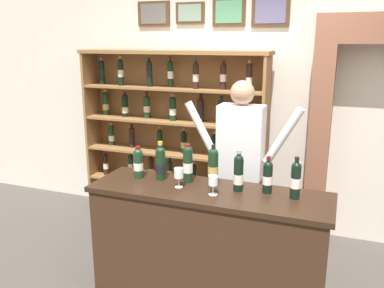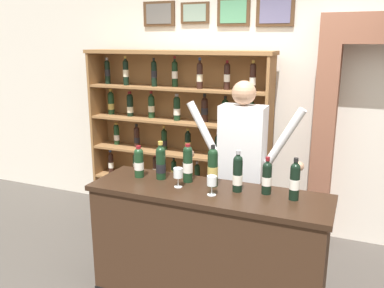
% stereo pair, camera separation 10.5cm
% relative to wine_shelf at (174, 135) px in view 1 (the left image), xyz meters
% --- Properties ---
extents(back_wall, '(12.00, 0.19, 3.45)m').
position_rel_wine_shelf_xyz_m(back_wall, '(0.81, 0.32, 0.69)').
color(back_wall, silver).
rests_on(back_wall, ground).
extents(wine_shelf, '(2.14, 0.35, 1.96)m').
position_rel_wine_shelf_xyz_m(wine_shelf, '(0.00, 0.00, 0.00)').
color(wine_shelf, olive).
rests_on(wine_shelf, ground).
extents(tasting_counter, '(1.83, 0.56, 0.96)m').
position_rel_wine_shelf_xyz_m(tasting_counter, '(0.86, -1.34, -0.55)').
color(tasting_counter, '#382316').
rests_on(tasting_counter, ground).
extents(shopkeeper, '(1.07, 0.22, 1.74)m').
position_rel_wine_shelf_xyz_m(shopkeeper, '(0.95, -0.72, 0.04)').
color(shopkeeper, '#2D3347').
rests_on(shopkeeper, ground).
extents(tasting_bottle_bianco, '(0.08, 0.08, 0.27)m').
position_rel_wine_shelf_xyz_m(tasting_bottle_bianco, '(0.23, -1.27, 0.06)').
color(tasting_bottle_bianco, '#19381E').
rests_on(tasting_bottle_bianco, tasting_counter).
extents(tasting_bottle_rosso, '(0.08, 0.08, 0.32)m').
position_rel_wine_shelf_xyz_m(tasting_bottle_rosso, '(0.42, -1.24, 0.07)').
color(tasting_bottle_rosso, black).
rests_on(tasting_bottle_rosso, tasting_counter).
extents(tasting_bottle_vin_santo, '(0.08, 0.08, 0.31)m').
position_rel_wine_shelf_xyz_m(tasting_bottle_vin_santo, '(0.65, -1.22, 0.09)').
color(tasting_bottle_vin_santo, black).
rests_on(tasting_bottle_vin_santo, tasting_counter).
extents(tasting_bottle_chianti, '(0.08, 0.08, 0.33)m').
position_rel_wine_shelf_xyz_m(tasting_bottle_chianti, '(0.86, -1.23, 0.09)').
color(tasting_bottle_chianti, black).
rests_on(tasting_bottle_chianti, tasting_counter).
extents(tasting_bottle_riserva, '(0.07, 0.07, 0.32)m').
position_rel_wine_shelf_xyz_m(tasting_bottle_riserva, '(1.07, -1.27, 0.07)').
color(tasting_bottle_riserva, black).
rests_on(tasting_bottle_riserva, tasting_counter).
extents(tasting_bottle_prosecco, '(0.07, 0.07, 0.28)m').
position_rel_wine_shelf_xyz_m(tasting_bottle_prosecco, '(1.28, -1.23, 0.06)').
color(tasting_bottle_prosecco, black).
rests_on(tasting_bottle_prosecco, tasting_counter).
extents(tasting_bottle_brunello, '(0.07, 0.07, 0.31)m').
position_rel_wine_shelf_xyz_m(tasting_bottle_brunello, '(1.49, -1.27, 0.08)').
color(tasting_bottle_brunello, black).
rests_on(tasting_bottle_brunello, tasting_counter).
extents(wine_glass_center, '(0.07, 0.07, 0.15)m').
position_rel_wine_shelf_xyz_m(wine_glass_center, '(0.92, -1.42, 0.04)').
color(wine_glass_center, silver).
rests_on(wine_glass_center, tasting_counter).
extents(wine_glass_right, '(0.07, 0.07, 0.15)m').
position_rel_wine_shelf_xyz_m(wine_glass_right, '(0.63, -1.36, 0.04)').
color(wine_glass_right, silver).
rests_on(wine_glass_right, tasting_counter).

